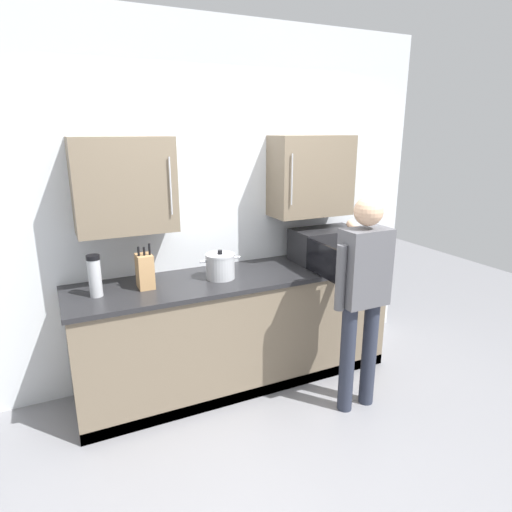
# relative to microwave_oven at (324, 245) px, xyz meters

# --- Properties ---
(ground_plane) EXTENTS (9.51, 9.51, 0.00)m
(ground_plane) POSITION_rel_microwave_oven_xyz_m (-0.84, -0.81, -1.06)
(ground_plane) COLOR gray
(back_wall_tiled) EXTENTS (3.82, 0.44, 2.86)m
(back_wall_tiled) POSITION_rel_microwave_oven_xyz_m (-0.84, 0.31, 0.41)
(back_wall_tiled) COLOR silver
(back_wall_tiled) RESTS_ON ground_plane
(counter_unit) EXTENTS (2.58, 0.69, 0.92)m
(counter_unit) POSITION_rel_microwave_oven_xyz_m (-0.84, -0.03, -0.60)
(counter_unit) COLOR #756651
(counter_unit) RESTS_ON ground_plane
(microwave_oven) EXTENTS (0.60, 0.76, 0.28)m
(microwave_oven) POSITION_rel_microwave_oven_xyz_m (0.00, 0.00, 0.00)
(microwave_oven) COLOR black
(microwave_oven) RESTS_ON counter_unit
(thermos_flask) EXTENTS (0.09, 0.09, 0.29)m
(thermos_flask) POSITION_rel_microwave_oven_xyz_m (-1.88, -0.04, 0.01)
(thermos_flask) COLOR #B7BABF
(thermos_flask) RESTS_ON counter_unit
(knife_block) EXTENTS (0.11, 0.15, 0.33)m
(knife_block) POSITION_rel_microwave_oven_xyz_m (-1.54, -0.02, -0.01)
(knife_block) COLOR tan
(knife_block) RESTS_ON counter_unit
(stock_pot) EXTENTS (0.32, 0.23, 0.22)m
(stock_pot) POSITION_rel_microwave_oven_xyz_m (-0.98, -0.05, -0.04)
(stock_pot) COLOR #B7BABF
(stock_pot) RESTS_ON counter_unit
(person_figure) EXTENTS (0.47, 0.56, 1.60)m
(person_figure) POSITION_rel_microwave_oven_xyz_m (-0.18, -0.75, -0.11)
(person_figure) COLOR #282D3D
(person_figure) RESTS_ON ground_plane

